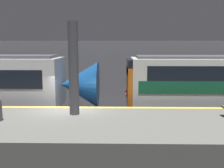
# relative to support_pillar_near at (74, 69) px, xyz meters

# --- Properties ---
(ground_plane) EXTENTS (120.00, 120.00, 0.00)m
(ground_plane) POSITION_rel_support_pillar_near_xyz_m (-0.48, 1.34, -3.14)
(ground_plane) COLOR black
(platform) EXTENTS (40.00, 4.77, 1.15)m
(platform) POSITION_rel_support_pillar_near_xyz_m (-0.48, -1.04, -2.57)
(platform) COLOR slate
(platform) RESTS_ON ground
(station_rear_barrier) EXTENTS (50.00, 0.15, 4.41)m
(station_rear_barrier) POSITION_rel_support_pillar_near_xyz_m (-0.48, 8.26, -0.93)
(station_rear_barrier) COLOR gray
(station_rear_barrier) RESTS_ON ground
(support_pillar_near) EXTENTS (0.43, 0.43, 4.01)m
(support_pillar_near) POSITION_rel_support_pillar_near_xyz_m (0.00, 0.00, 0.00)
(support_pillar_near) COLOR #47474C
(support_pillar_near) RESTS_ON platform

